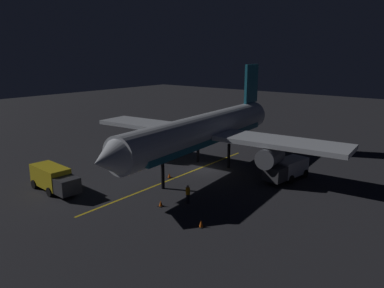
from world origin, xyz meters
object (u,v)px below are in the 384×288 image
object	(u,v)px
traffic_cone_near_right	(169,176)
traffic_cone_near_left	(201,224)
airliner	(206,131)
traffic_cone_under_wing	(161,204)
catering_truck	(287,169)
ground_crew_worker	(188,194)
baggage_truck	(54,179)

from	to	relation	value
traffic_cone_near_right	traffic_cone_near_left	bearing A→B (deg)	143.69
airliner	traffic_cone_near_left	world-z (taller)	airliner
traffic_cone_under_wing	traffic_cone_near_left	bearing A→B (deg)	169.19
airliner	traffic_cone_near_right	world-z (taller)	airliner
catering_truck	traffic_cone_under_wing	distance (m)	14.99
airliner	ground_crew_worker	bearing A→B (deg)	118.14
baggage_truck	catering_truck	bearing A→B (deg)	-133.09
baggage_truck	traffic_cone_near_right	distance (m)	11.94
airliner	traffic_cone_near_left	size ratio (longest dim) A/B	61.72
catering_truck	ground_crew_worker	xyz separation A→B (m)	(4.23, 11.78, -0.27)
baggage_truck	traffic_cone_near_right	bearing A→B (deg)	-121.34
airliner	baggage_truck	size ratio (longest dim) A/B	5.22
baggage_truck	traffic_cone_near_right	size ratio (longest dim) A/B	11.82
airliner	traffic_cone_near_right	xyz separation A→B (m)	(1.05, 5.22, -4.32)
airliner	baggage_truck	xyz separation A→B (m)	(7.24, 15.38, -3.31)
airliner	catering_truck	size ratio (longest dim) A/B	5.57
ground_crew_worker	traffic_cone_near_left	bearing A→B (deg)	141.42
traffic_cone_near_left	traffic_cone_near_right	world-z (taller)	same
airliner	ground_crew_worker	size ratio (longest dim) A/B	19.51
catering_truck	traffic_cone_under_wing	world-z (taller)	catering_truck
airliner	catering_truck	world-z (taller)	airliner
baggage_truck	airliner	bearing A→B (deg)	-115.21
traffic_cone_near_left	baggage_truck	bearing A→B (deg)	9.93
traffic_cone_near_left	ground_crew_worker	bearing A→B (deg)	-38.58
catering_truck	traffic_cone_near_left	xyz separation A→B (m)	(0.38, 14.86, -0.90)
baggage_truck	traffic_cone_near_left	distance (m)	16.43
ground_crew_worker	traffic_cone_under_wing	size ratio (longest dim) A/B	3.16
traffic_cone_near_right	traffic_cone_under_wing	world-z (taller)	same
ground_crew_worker	traffic_cone_under_wing	xyz separation A→B (m)	(1.45, 2.06, -0.64)
traffic_cone_under_wing	baggage_truck	bearing A→B (deg)	19.49
baggage_truck	traffic_cone_under_wing	distance (m)	11.56
airliner	traffic_cone_under_wing	distance (m)	12.84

